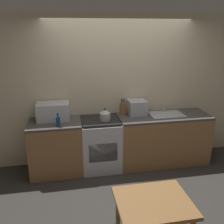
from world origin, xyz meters
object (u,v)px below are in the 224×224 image
at_px(stove_range, 101,144).
at_px(dining_table, 153,211).
at_px(bottle, 58,121).
at_px(kettle, 105,115).
at_px(toaster_oven, 137,107).
at_px(microwave, 53,111).

relative_size(stove_range, dining_table, 1.23).
xyz_separation_m(stove_range, bottle, (-0.68, -0.20, 0.54)).
height_order(stove_range, kettle, kettle).
distance_m(stove_range, bottle, 0.89).
height_order(stove_range, toaster_oven, toaster_oven).
height_order(kettle, microwave, microwave).
relative_size(bottle, toaster_oven, 0.72).
bearing_deg(stove_range, bottle, -163.73).
bearing_deg(dining_table, microwave, 116.13).
xyz_separation_m(kettle, toaster_oven, (0.60, 0.18, 0.04)).
bearing_deg(kettle, bottle, -168.44).
bearing_deg(bottle, toaster_oven, 13.88).
distance_m(kettle, microwave, 0.86).
bearing_deg(kettle, stove_range, 149.66).
relative_size(toaster_oven, dining_table, 0.42).
bearing_deg(toaster_oven, dining_table, -101.42).
bearing_deg(stove_range, toaster_oven, 11.42).
xyz_separation_m(stove_range, toaster_oven, (0.68, 0.14, 0.58)).
xyz_separation_m(kettle, bottle, (-0.76, -0.15, -0.00)).
xyz_separation_m(bottle, toaster_oven, (1.36, 0.34, 0.04)).
xyz_separation_m(kettle, dining_table, (0.18, -1.91, -0.38)).
relative_size(microwave, toaster_oven, 1.70).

